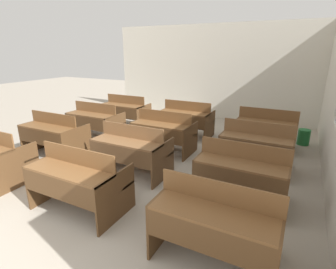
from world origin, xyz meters
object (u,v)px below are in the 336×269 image
object	(u,v)px
bench_third_left	(95,121)
bench_back_right	(266,128)
bench_front_center	(78,179)
bench_back_center	(186,118)
wastepaper_bin	(304,137)
bench_front_right	(216,222)
bench_second_right	(242,172)
bench_second_center	(131,150)
bench_third_right	(256,145)
bench_third_center	(163,131)
bench_back_left	(125,111)
bench_second_left	(54,134)

from	to	relation	value
bench_third_left	bench_back_right	distance (m)	4.05
bench_front_center	bench_back_center	distance (m)	3.70
wastepaper_bin	bench_front_right	bearing A→B (deg)	-99.80
bench_third_left	bench_back_center	distance (m)	2.28
bench_front_center	bench_second_right	world-z (taller)	same
bench_second_center	bench_back_center	xyz separation A→B (m)	(-0.02, 2.45, 0.00)
bench_second_center	bench_third_right	size ratio (longest dim) A/B	1.00
bench_front_right	bench_back_center	bearing A→B (deg)	117.67
bench_second_center	bench_third_center	distance (m)	1.22
bench_front_center	wastepaper_bin	world-z (taller)	bench_front_center
bench_front_center	bench_third_left	world-z (taller)	same
bench_front_right	bench_second_center	size ratio (longest dim) A/B	1.00
bench_third_left	wastepaper_bin	xyz separation A→B (m)	(4.64, 1.88, -0.28)
bench_front_center	bench_third_center	xyz separation A→B (m)	(-0.01, 2.46, 0.00)
bench_back_left	bench_second_left	bearing A→B (deg)	-90.23
bench_third_right	bench_back_center	bearing A→B (deg)	147.66
bench_back_center	bench_second_left	bearing A→B (deg)	-128.32
bench_front_right	bench_third_center	distance (m)	3.17
wastepaper_bin	bench_second_center	bearing A→B (deg)	-130.94
bench_second_center	bench_back_center	size ratio (longest dim) A/B	1.00
bench_front_right	bench_third_left	xyz separation A→B (m)	(-3.88, 2.50, 0.00)
bench_second_left	bench_second_center	distance (m)	1.95
bench_second_center	bench_front_right	bearing A→B (deg)	-33.42
bench_front_center	bench_second_left	size ratio (longest dim) A/B	1.00
bench_second_right	wastepaper_bin	xyz separation A→B (m)	(0.77, 3.13, -0.28)
bench_front_center	bench_third_left	distance (m)	3.14
bench_back_center	bench_second_right	bearing A→B (deg)	-51.88
bench_front_right	bench_third_right	xyz separation A→B (m)	(-0.02, 2.51, 0.00)
bench_second_right	bench_back_right	bearing A→B (deg)	90.04
bench_third_left	bench_back_left	distance (m)	1.26
bench_second_left	bench_back_center	size ratio (longest dim) A/B	1.00
bench_back_right	bench_second_center	bearing A→B (deg)	-128.01
bench_back_left	bench_third_center	bearing A→B (deg)	-33.30
wastepaper_bin	bench_third_right	bearing A→B (deg)	-112.53
bench_second_right	bench_third_center	xyz separation A→B (m)	(-1.94, 1.24, 0.00)
bench_third_left	wastepaper_bin	world-z (taller)	bench_third_left
bench_third_left	bench_second_right	bearing A→B (deg)	-17.86
bench_second_center	bench_back_center	world-z (taller)	same
bench_front_center	bench_third_left	size ratio (longest dim) A/B	1.00
bench_front_center	bench_second_right	bearing A→B (deg)	32.46
bench_front_center	bench_second_left	bearing A→B (deg)	147.39
bench_third_left	bench_back_right	size ratio (longest dim) A/B	1.00
bench_third_left	bench_back_left	size ratio (longest dim) A/B	1.00
bench_third_right	bench_back_center	xyz separation A→B (m)	(-1.93, 1.22, 0.00)
bench_second_center	bench_back_right	distance (m)	3.12
bench_third_right	bench_back_right	world-z (taller)	same
bench_third_left	bench_back_right	bearing A→B (deg)	17.68
bench_second_center	bench_back_right	size ratio (longest dim) A/B	1.00
bench_back_right	wastepaper_bin	distance (m)	1.05
bench_second_right	bench_back_left	bearing A→B (deg)	147.07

